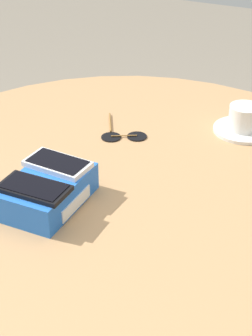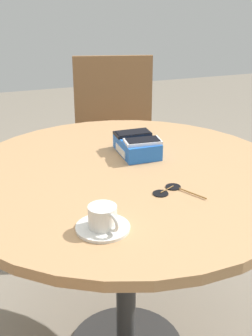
{
  "view_description": "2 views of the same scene",
  "coord_description": "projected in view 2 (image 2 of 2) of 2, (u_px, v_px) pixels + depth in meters",
  "views": [
    {
      "loc": [
        -0.86,
        -0.43,
        1.33
      ],
      "look_at": [
        0.0,
        0.0,
        0.75
      ],
      "focal_mm": 60.0,
      "sensor_mm": 36.0,
      "label": 1
    },
    {
      "loc": [
        1.28,
        -0.4,
        1.35
      ],
      "look_at": [
        0.0,
        0.0,
        0.75
      ],
      "focal_mm": 50.0,
      "sensor_mm": 36.0,
      "label": 2
    }
  ],
  "objects": [
    {
      "name": "round_table",
      "position": [
        126.0,
        203.0,
        1.52
      ],
      "size": [
        1.09,
        1.09,
        0.73
      ],
      "color": "#2D2D2D",
      "rests_on": "ground_plane"
    },
    {
      "name": "phone_box",
      "position": [
        137.0,
        146.0,
        1.62
      ],
      "size": [
        0.18,
        0.12,
        0.06
      ],
      "color": "blue",
      "rests_on": "round_table"
    },
    {
      "name": "phone_black",
      "position": [
        132.0,
        133.0,
        1.64
      ],
      "size": [
        0.07,
        0.13,
        0.01
      ],
      "color": "black",
      "rests_on": "phone_box"
    },
    {
      "name": "phone_white",
      "position": [
        143.0,
        141.0,
        1.57
      ],
      "size": [
        0.07,
        0.12,
        0.01
      ],
      "color": "silver",
      "rests_on": "phone_box"
    },
    {
      "name": "saucer",
      "position": [
        103.0,
        228.0,
        1.17
      ],
      "size": [
        0.14,
        0.14,
        0.01
      ],
      "primitive_type": "cylinder",
      "color": "silver",
      "rests_on": "round_table"
    },
    {
      "name": "coffee_cup",
      "position": [
        103.0,
        216.0,
        1.15
      ],
      "size": [
        0.1,
        0.07,
        0.06
      ],
      "color": "silver",
      "rests_on": "saucer"
    },
    {
      "name": "sunglasses",
      "position": [
        170.0,
        190.0,
        1.36
      ],
      "size": [
        0.13,
        0.13,
        0.01
      ],
      "color": "black",
      "rests_on": "round_table"
    },
    {
      "name": "chair_near_window",
      "position": [
        115.0,
        144.0,
        2.45
      ],
      "size": [
        0.53,
        0.53,
        0.9
      ],
      "color": "brown",
      "rests_on": "ground_plane"
    }
  ]
}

